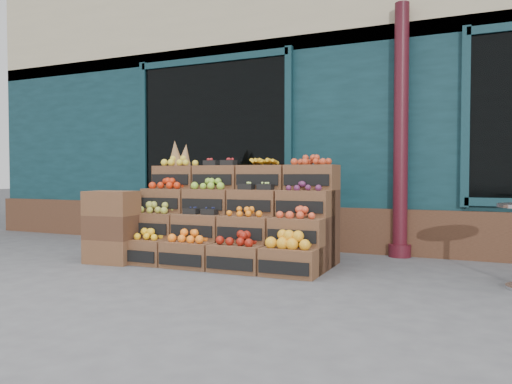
% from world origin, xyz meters
% --- Properties ---
extents(ground, '(60.00, 60.00, 0.00)m').
position_xyz_m(ground, '(0.00, 0.00, 0.00)').
color(ground, '#4D4D50').
rests_on(ground, ground).
extents(shop_facade, '(12.00, 6.24, 4.80)m').
position_xyz_m(shop_facade, '(0.00, 5.11, 2.40)').
color(shop_facade, '#0F2C33').
rests_on(shop_facade, ground).
extents(crate_display, '(2.41, 1.21, 1.50)m').
position_xyz_m(crate_display, '(-0.57, 0.83, 0.46)').
color(crate_display, brown).
rests_on(crate_display, ground).
extents(spare_crates, '(0.61, 0.45, 0.85)m').
position_xyz_m(spare_crates, '(-1.85, 0.20, 0.43)').
color(spare_crates, brown).
rests_on(spare_crates, ground).
extents(shopkeeper, '(0.73, 0.54, 1.81)m').
position_xyz_m(shopkeeper, '(-1.28, 2.88, 0.90)').
color(shopkeeper, '#1A5B1D').
rests_on(shopkeeper, ground).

